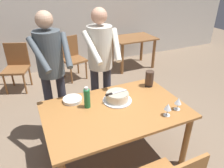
{
  "coord_description": "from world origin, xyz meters",
  "views": [
    {
      "loc": [
        -0.82,
        -1.73,
        2.07
      ],
      "look_at": [
        0.09,
        0.29,
        0.9
      ],
      "focal_mm": 33.61,
      "sensor_mm": 36.0,
      "label": 1
    }
  ],
  "objects_px": {
    "cake_knife": "(112,94)",
    "wine_glass_near": "(168,107)",
    "cake_on_platter": "(117,97)",
    "hurricane_lamp": "(149,79)",
    "person_cutting_cake": "(100,59)",
    "person_standing_beside": "(51,66)",
    "main_dining_table": "(115,116)",
    "background_chair_1": "(17,65)",
    "water_bottle": "(87,98)",
    "plate_stack": "(72,100)",
    "background_chair_0": "(72,56)",
    "background_table": "(133,44)",
    "wine_glass_far": "(178,101)"
  },
  "relations": [
    {
      "from": "cake_knife",
      "to": "wine_glass_near",
      "type": "distance_m",
      "value": 0.63
    },
    {
      "from": "cake_on_platter",
      "to": "hurricane_lamp",
      "type": "height_order",
      "value": "hurricane_lamp"
    },
    {
      "from": "person_cutting_cake",
      "to": "person_standing_beside",
      "type": "height_order",
      "value": "same"
    },
    {
      "from": "main_dining_table",
      "to": "hurricane_lamp",
      "type": "height_order",
      "value": "hurricane_lamp"
    },
    {
      "from": "wine_glass_near",
      "to": "background_chair_1",
      "type": "distance_m",
      "value": 3.15
    },
    {
      "from": "cake_on_platter",
      "to": "wine_glass_near",
      "type": "bearing_deg",
      "value": -53.29
    },
    {
      "from": "wine_glass_near",
      "to": "water_bottle",
      "type": "relative_size",
      "value": 0.58
    },
    {
      "from": "plate_stack",
      "to": "person_cutting_cake",
      "type": "xyz_separation_m",
      "value": [
        0.5,
        0.36,
        0.31
      ]
    },
    {
      "from": "cake_on_platter",
      "to": "background_chair_1",
      "type": "xyz_separation_m",
      "value": [
        -1.05,
        2.33,
        -0.31
      ]
    },
    {
      "from": "main_dining_table",
      "to": "background_chair_0",
      "type": "relative_size",
      "value": 1.73
    },
    {
      "from": "cake_on_platter",
      "to": "hurricane_lamp",
      "type": "bearing_deg",
      "value": 16.55
    },
    {
      "from": "wine_glass_near",
      "to": "water_bottle",
      "type": "xyz_separation_m",
      "value": [
        -0.71,
        0.49,
        0.01
      ]
    },
    {
      "from": "background_chair_1",
      "to": "main_dining_table",
      "type": "bearing_deg",
      "value": -68.77
    },
    {
      "from": "background_chair_0",
      "to": "cake_on_platter",
      "type": "bearing_deg",
      "value": -91.48
    },
    {
      "from": "hurricane_lamp",
      "to": "background_table",
      "type": "bearing_deg",
      "value": 65.26
    },
    {
      "from": "cake_on_platter",
      "to": "background_chair_0",
      "type": "bearing_deg",
      "value": 88.52
    },
    {
      "from": "wine_glass_near",
      "to": "plate_stack",
      "type": "bearing_deg",
      "value": 140.83
    },
    {
      "from": "hurricane_lamp",
      "to": "cake_knife",
      "type": "bearing_deg",
      "value": -164.95
    },
    {
      "from": "wine_glass_near",
      "to": "background_table",
      "type": "distance_m",
      "value": 3.09
    },
    {
      "from": "person_cutting_cake",
      "to": "background_chair_0",
      "type": "height_order",
      "value": "person_cutting_cake"
    },
    {
      "from": "wine_glass_near",
      "to": "background_table",
      "type": "relative_size",
      "value": 0.14
    },
    {
      "from": "wine_glass_far",
      "to": "person_standing_beside",
      "type": "xyz_separation_m",
      "value": [
        -1.14,
        1.02,
        0.22
      ]
    },
    {
      "from": "hurricane_lamp",
      "to": "main_dining_table",
      "type": "bearing_deg",
      "value": -154.45
    },
    {
      "from": "hurricane_lamp",
      "to": "water_bottle",
      "type": "bearing_deg",
      "value": -171.22
    },
    {
      "from": "person_standing_beside",
      "to": "background_chair_1",
      "type": "xyz_separation_m",
      "value": [
        -0.43,
        1.74,
        -0.58
      ]
    },
    {
      "from": "main_dining_table",
      "to": "cake_on_platter",
      "type": "distance_m",
      "value": 0.23
    },
    {
      "from": "hurricane_lamp",
      "to": "background_chair_1",
      "type": "height_order",
      "value": "hurricane_lamp"
    },
    {
      "from": "plate_stack",
      "to": "background_table",
      "type": "relative_size",
      "value": 0.22
    },
    {
      "from": "background_chair_0",
      "to": "wine_glass_near",
      "type": "bearing_deg",
      "value": -84.19
    },
    {
      "from": "background_table",
      "to": "water_bottle",
      "type": "bearing_deg",
      "value": -129.25
    },
    {
      "from": "wine_glass_near",
      "to": "wine_glass_far",
      "type": "relative_size",
      "value": 1.0
    },
    {
      "from": "cake_knife",
      "to": "wine_glass_near",
      "type": "relative_size",
      "value": 1.88
    },
    {
      "from": "cake_knife",
      "to": "background_chair_1",
      "type": "xyz_separation_m",
      "value": [
        -0.98,
        2.33,
        -0.37
      ]
    },
    {
      "from": "plate_stack",
      "to": "background_chair_1",
      "type": "height_order",
      "value": "background_chair_1"
    },
    {
      "from": "wine_glass_near",
      "to": "background_chair_1",
      "type": "height_order",
      "value": "background_chair_1"
    },
    {
      "from": "hurricane_lamp",
      "to": "person_standing_beside",
      "type": "relative_size",
      "value": 0.12
    },
    {
      "from": "cake_on_platter",
      "to": "person_standing_beside",
      "type": "distance_m",
      "value": 0.9
    },
    {
      "from": "main_dining_table",
      "to": "person_cutting_cake",
      "type": "distance_m",
      "value": 0.83
    },
    {
      "from": "wine_glass_far",
      "to": "background_chair_1",
      "type": "bearing_deg",
      "value": 119.71
    },
    {
      "from": "person_standing_beside",
      "to": "background_table",
      "type": "height_order",
      "value": "person_standing_beside"
    },
    {
      "from": "person_cutting_cake",
      "to": "background_chair_1",
      "type": "relative_size",
      "value": 1.91
    },
    {
      "from": "water_bottle",
      "to": "plate_stack",
      "type": "bearing_deg",
      "value": 123.45
    },
    {
      "from": "wine_glass_far",
      "to": "person_standing_beside",
      "type": "relative_size",
      "value": 0.08
    },
    {
      "from": "person_cutting_cake",
      "to": "background_table",
      "type": "distance_m",
      "value": 2.42
    },
    {
      "from": "cake_on_platter",
      "to": "wine_glass_far",
      "type": "bearing_deg",
      "value": -39.31
    },
    {
      "from": "cake_on_platter",
      "to": "main_dining_table",
      "type": "bearing_deg",
      "value": -122.87
    },
    {
      "from": "person_standing_beside",
      "to": "cake_on_platter",
      "type": "bearing_deg",
      "value": -43.94
    },
    {
      "from": "hurricane_lamp",
      "to": "background_chair_0",
      "type": "xyz_separation_m",
      "value": [
        -0.48,
        2.22,
        -0.37
      ]
    },
    {
      "from": "main_dining_table",
      "to": "background_chair_1",
      "type": "bearing_deg",
      "value": 111.23
    },
    {
      "from": "main_dining_table",
      "to": "background_chair_0",
      "type": "bearing_deg",
      "value": 86.53
    }
  ]
}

